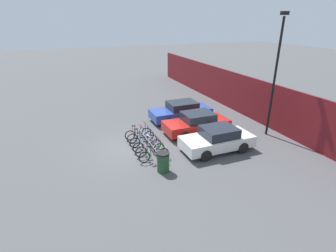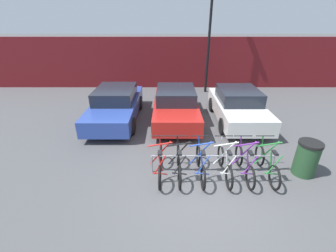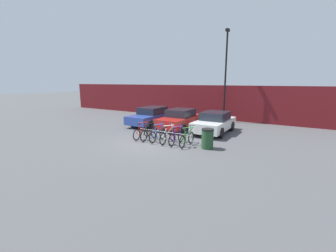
# 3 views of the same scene
# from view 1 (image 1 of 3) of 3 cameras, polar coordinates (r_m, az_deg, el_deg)

# --- Properties ---
(ground_plane) EXTENTS (120.00, 120.00, 0.00)m
(ground_plane) POSITION_cam_1_polar(r_m,az_deg,el_deg) (15.63, -7.25, -4.59)
(ground_plane) COLOR #4C4C4F
(hoarding_wall) EXTENTS (36.00, 0.16, 3.03)m
(hoarding_wall) POSITION_cam_1_polar(r_m,az_deg,el_deg) (19.49, 20.57, 4.47)
(hoarding_wall) COLOR maroon
(hoarding_wall) RESTS_ON ground
(bike_rack) EXTENTS (3.53, 0.04, 0.57)m
(bike_rack) POSITION_cam_1_polar(r_m,az_deg,el_deg) (15.19, -4.42, -3.27)
(bike_rack) COLOR gray
(bike_rack) RESTS_ON ground
(bicycle_red) EXTENTS (0.68, 1.71, 1.05)m
(bicycle_red) POSITION_cam_1_polar(r_m,az_deg,el_deg) (16.50, -6.52, -1.59)
(bicycle_red) COLOR black
(bicycle_red) RESTS_ON ground
(bicycle_black) EXTENTS (0.68, 1.71, 1.05)m
(bicycle_black) POSITION_cam_1_polar(r_m,az_deg,el_deg) (16.04, -6.00, -2.29)
(bicycle_black) COLOR black
(bicycle_black) RESTS_ON ground
(bicycle_blue) EXTENTS (0.68, 1.71, 1.05)m
(bicycle_blue) POSITION_cam_1_polar(r_m,az_deg,el_deg) (15.51, -5.36, -3.17)
(bicycle_blue) COLOR black
(bicycle_blue) RESTS_ON ground
(bicycle_white) EXTENTS (0.68, 1.71, 1.05)m
(bicycle_white) POSITION_cam_1_polar(r_m,az_deg,el_deg) (14.92, -4.58, -4.21)
(bicycle_white) COLOR black
(bicycle_white) RESTS_ON ground
(bicycle_purple) EXTENTS (0.68, 1.71, 1.05)m
(bicycle_purple) POSITION_cam_1_polar(r_m,az_deg,el_deg) (14.46, -3.90, -5.12)
(bicycle_purple) COLOR black
(bicycle_purple) RESTS_ON ground
(bicycle_green) EXTENTS (0.68, 1.71, 1.05)m
(bicycle_green) POSITION_cam_1_polar(r_m,az_deg,el_deg) (13.93, -3.08, -6.23)
(bicycle_green) COLOR black
(bicycle_green) RESTS_ON ground
(car_blue) EXTENTS (1.91, 4.49, 1.40)m
(car_blue) POSITION_cam_1_polar(r_m,az_deg,el_deg) (19.41, 2.86, 3.27)
(car_blue) COLOR #2D479E
(car_blue) RESTS_ON ground
(car_red) EXTENTS (1.91, 4.27, 1.40)m
(car_red) POSITION_cam_1_polar(r_m,az_deg,el_deg) (17.24, 6.26, 0.64)
(car_red) COLOR red
(car_red) RESTS_ON ground
(car_white) EXTENTS (1.91, 4.10, 1.40)m
(car_white) POSITION_cam_1_polar(r_m,az_deg,el_deg) (15.14, 10.68, -2.83)
(car_white) COLOR silver
(car_white) RESTS_ON ground
(lamp_post) EXTENTS (0.24, 0.44, 7.41)m
(lamp_post) POSITION_cam_1_polar(r_m,az_deg,el_deg) (17.23, 22.37, 10.81)
(lamp_post) COLOR black
(lamp_post) RESTS_ON ground
(trash_bin) EXTENTS (0.63, 0.63, 1.03)m
(trash_bin) POSITION_cam_1_polar(r_m,az_deg,el_deg) (12.96, -1.07, -7.83)
(trash_bin) COLOR #234728
(trash_bin) RESTS_ON ground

